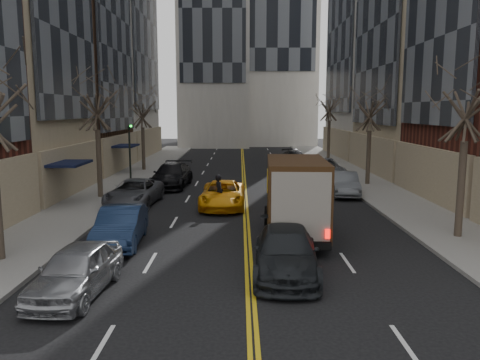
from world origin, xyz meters
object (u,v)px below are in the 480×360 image
(ups_truck, at_px, (295,198))
(pedestrian, at_px, (219,193))
(taxi, at_px, (223,194))
(observer_sedan, at_px, (286,252))

(ups_truck, bearing_deg, pedestrian, 125.25)
(ups_truck, xyz_separation_m, pedestrian, (-3.44, 5.42, -0.73))
(taxi, xyz_separation_m, pedestrian, (-0.17, -0.78, 0.25))
(observer_sedan, distance_m, taxi, 10.94)
(taxi, height_order, pedestrian, pedestrian)
(taxi, bearing_deg, ups_truck, -61.32)
(observer_sedan, relative_size, pedestrian, 2.69)
(observer_sedan, xyz_separation_m, taxi, (-2.47, 10.65, -0.02))
(taxi, bearing_deg, observer_sedan, -76.12)
(ups_truck, bearing_deg, taxi, 120.67)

